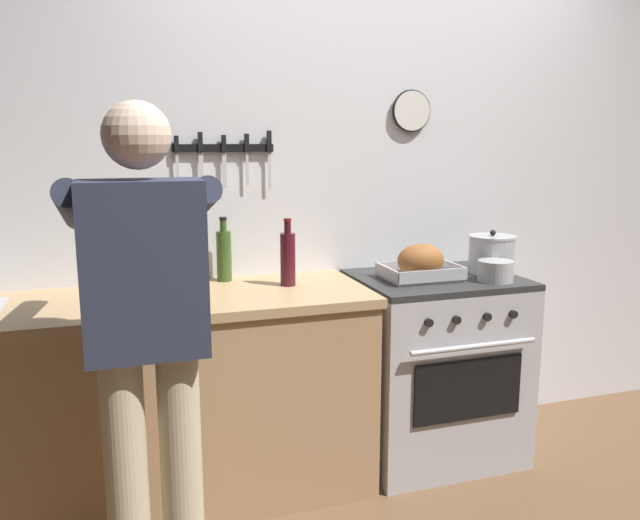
{
  "coord_description": "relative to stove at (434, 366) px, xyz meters",
  "views": [
    {
      "loc": [
        -1.24,
        -1.64,
        1.54
      ],
      "look_at": [
        -0.42,
        0.85,
        1.04
      ],
      "focal_mm": 35.66,
      "sensor_mm": 36.0,
      "label": 1
    }
  ],
  "objects": [
    {
      "name": "bottle_hot_sauce",
      "position": [
        -1.17,
        0.06,
        0.53
      ],
      "size": [
        0.05,
        0.05,
        0.19
      ],
      "color": "red",
      "rests_on": "counter_block"
    },
    {
      "name": "bottle_cooking_oil",
      "position": [
        -1.25,
        0.08,
        0.55
      ],
      "size": [
        0.07,
        0.07,
        0.24
      ],
      "color": "gold",
      "rests_on": "counter_block"
    },
    {
      "name": "person_cook",
      "position": [
        -1.37,
        -0.57,
        0.5
      ],
      "size": [
        0.51,
        0.63,
        1.66
      ],
      "rotation": [
        0.0,
        0.0,
        1.51
      ],
      "color": "#C6B793",
      "rests_on": "ground"
    },
    {
      "name": "stove",
      "position": [
        0.0,
        0.0,
        0.0
      ],
      "size": [
        0.76,
        0.67,
        0.9
      ],
      "color": "#BCBCC1",
      "rests_on": "ground"
    },
    {
      "name": "wall_back",
      "position": [
        -0.22,
        0.36,
        0.85
      ],
      "size": [
        6.0,
        0.13,
        2.6
      ],
      "color": "silver",
      "rests_on": "ground"
    },
    {
      "name": "stock_pot",
      "position": [
        0.29,
        -0.0,
        0.54
      ],
      "size": [
        0.23,
        0.23,
        0.21
      ],
      "color": "#B7B7BC",
      "rests_on": "stove"
    },
    {
      "name": "bottle_wine_red",
      "position": [
        -0.73,
        0.05,
        0.58
      ],
      "size": [
        0.07,
        0.07,
        0.3
      ],
      "color": "#47141E",
      "rests_on": "counter_block"
    },
    {
      "name": "roasting_pan",
      "position": [
        -0.1,
        -0.02,
        0.52
      ],
      "size": [
        0.35,
        0.26,
        0.17
      ],
      "color": "#B7B7BC",
      "rests_on": "stove"
    },
    {
      "name": "bottle_olive_oil",
      "position": [
        -0.98,
        0.23,
        0.57
      ],
      "size": [
        0.07,
        0.07,
        0.3
      ],
      "color": "#385623",
      "rests_on": "counter_block"
    },
    {
      "name": "saucepan",
      "position": [
        0.2,
        -0.17,
        0.5
      ],
      "size": [
        0.16,
        0.16,
        0.1
      ],
      "color": "#B7B7BC",
      "rests_on": "stove"
    },
    {
      "name": "cutting_board",
      "position": [
        -1.36,
        -0.09,
        0.46
      ],
      "size": [
        0.36,
        0.24,
        0.02
      ],
      "primitive_type": "cube",
      "color": "tan",
      "rests_on": "counter_block"
    },
    {
      "name": "counter_block",
      "position": [
        -1.43,
        0.0,
        0.01
      ],
      "size": [
        2.03,
        0.65,
        0.9
      ],
      "color": "tan",
      "rests_on": "ground"
    }
  ]
}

